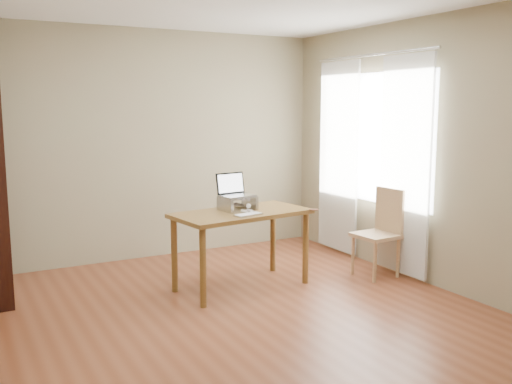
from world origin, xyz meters
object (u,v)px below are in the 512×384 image
at_px(desk, 241,222).
at_px(laptop, 235,190).
at_px(cat, 237,203).
at_px(chair, 381,229).
at_px(keyboard, 248,215).

distance_m(desk, laptop, 0.32).
height_order(desk, laptop, laptop).
relative_size(cat, chair, 0.53).
bearing_deg(cat, desk, -97.77).
bearing_deg(desk, chair, -20.39).
xyz_separation_m(keyboard, cat, (0.05, 0.33, 0.06)).
relative_size(laptop, chair, 0.37).
bearing_deg(keyboard, laptop, 70.45).
xyz_separation_m(desk, keyboard, (-0.04, -0.22, 0.12)).
bearing_deg(laptop, desk, -97.32).
bearing_deg(laptop, cat, -76.78).
xyz_separation_m(keyboard, chair, (1.49, -0.12, -0.27)).
bearing_deg(cat, chair, -20.39).
bearing_deg(chair, laptop, 158.47).
xyz_separation_m(cat, chair, (1.44, -0.45, -0.33)).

